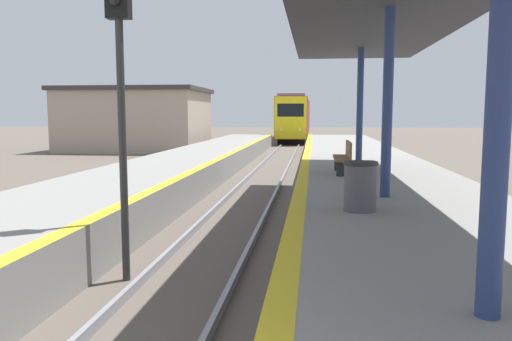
% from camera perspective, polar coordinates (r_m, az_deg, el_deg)
% --- Properties ---
extents(train, '(2.73, 23.39, 4.38)m').
position_cam_1_polar(train, '(53.13, 4.54, 6.00)').
color(train, black).
rests_on(train, ground).
extents(signal_near, '(0.36, 0.31, 4.99)m').
position_cam_1_polar(signal_near, '(8.07, -15.31, 11.96)').
color(signal_near, '#2D2D2D').
rests_on(signal_near, ground).
extents(station_canopy, '(4.17, 18.47, 4.00)m').
position_cam_1_polar(station_canopy, '(10.71, 15.11, 17.79)').
color(station_canopy, navy).
rests_on(station_canopy, platform_right).
extents(trash_bin, '(0.59, 0.59, 0.87)m').
position_cam_1_polar(trash_bin, '(8.93, 11.82, -1.77)').
color(trash_bin, '#4C4C51').
rests_on(trash_bin, platform_right).
extents(bench, '(0.44, 1.74, 0.92)m').
position_cam_1_polar(bench, '(14.48, 10.04, 1.60)').
color(bench, brown).
rests_on(bench, platform_right).
extents(station_building, '(10.07, 7.70, 4.53)m').
position_cam_1_polar(station_building, '(37.65, -13.52, 5.73)').
color(station_building, tan).
rests_on(station_building, ground).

